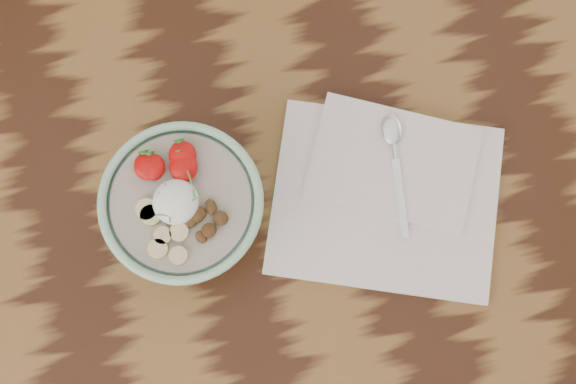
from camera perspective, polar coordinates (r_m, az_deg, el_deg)
name	(u,v)px	position (r cm, az deg, el deg)	size (l,w,h in cm)	color
table	(221,199)	(114.09, -4.75, -0.49)	(160.00, 90.00, 75.00)	#32180C
breakfast_bowl	(184,207)	(98.10, -7.37, -1.09)	(19.51, 19.51, 13.05)	#96CAA7
napkin	(387,193)	(104.42, 7.04, -0.04)	(35.30, 32.23, 1.77)	silver
spoon	(394,146)	(104.46, 7.54, 3.23)	(4.13, 16.47, 0.86)	silver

